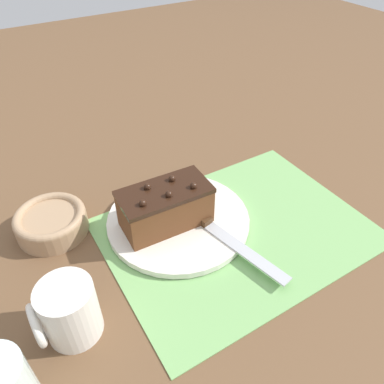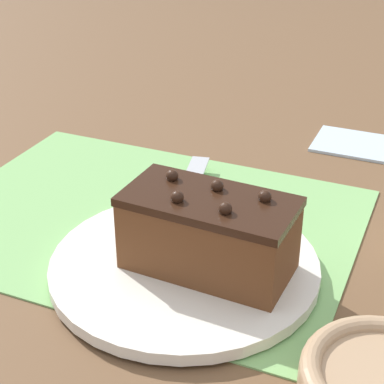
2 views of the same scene
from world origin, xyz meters
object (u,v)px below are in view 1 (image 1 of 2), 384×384
at_px(small_bowl, 51,222).
at_px(coffee_mug, 68,312).
at_px(serving_knife, 210,225).
at_px(chocolate_cake, 165,206).
at_px(cake_plate, 178,220).

distance_m(small_bowl, coffee_mug, 0.21).
bearing_deg(small_bowl, serving_knife, 147.69).
height_order(serving_knife, small_bowl, small_bowl).
relative_size(chocolate_cake, serving_knife, 0.65).
xyz_separation_m(cake_plate, chocolate_cake, (0.02, -0.00, 0.04)).
height_order(chocolate_cake, serving_knife, chocolate_cake).
height_order(chocolate_cake, coffee_mug, chocolate_cake).
distance_m(chocolate_cake, small_bowl, 0.21).
bearing_deg(serving_knife, coffee_mug, 0.14).
bearing_deg(chocolate_cake, cake_plate, 179.46).
distance_m(serving_knife, coffee_mug, 0.28).
bearing_deg(cake_plate, coffee_mug, 25.33).
bearing_deg(cake_plate, small_bowl, -26.37).
bearing_deg(serving_knife, chocolate_cake, -52.28).
relative_size(serving_knife, small_bowl, 1.99).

